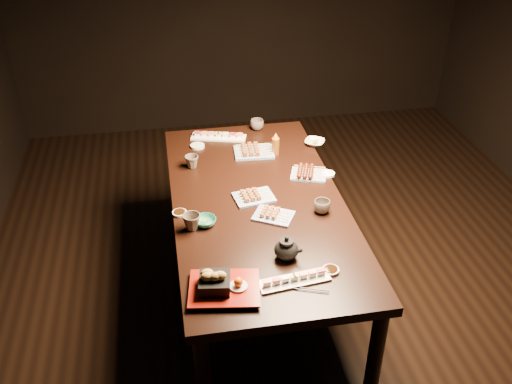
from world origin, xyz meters
TOP-DOWN VIEW (x-y plane):
  - ground at (0.00, 0.00)m, footprint 5.00×5.00m
  - dining_table at (-0.31, 0.00)m, footprint 1.23×1.94m
  - sushi_platter_near at (-0.27, -0.66)m, footprint 0.33×0.13m
  - sushi_platter_far at (-0.43, 0.75)m, footprint 0.36×0.18m
  - yakitori_plate_center at (-0.33, 0.02)m, footprint 0.23×0.18m
  - yakitori_plate_right at (-0.26, -0.17)m, footprint 0.24×0.22m
  - yakitori_plate_left at (-0.24, 0.51)m, footprint 0.25×0.19m
  - tsukune_plate at (0.02, 0.20)m, footprint 0.23×0.20m
  - edamame_bowl_green at (-0.61, -0.17)m, footprint 0.13×0.13m
  - edamame_bowl_cream at (0.15, 0.56)m, footprint 0.16×0.16m
  - tempura_tray at (-0.57, -0.67)m, footprint 0.33×0.28m
  - teacup_near_left at (-0.67, -0.19)m, footprint 0.09×0.09m
  - teacup_mid_right at (-0.00, -0.17)m, footprint 0.11×0.11m
  - teacup_far_left at (-0.62, 0.41)m, footprint 0.10×0.10m
  - teacup_far_right at (-0.16, 0.83)m, footprint 0.09×0.09m
  - teapot at (-0.26, -0.49)m, footprint 0.18×0.18m
  - condiment_bottle at (-0.11, 0.48)m, footprint 0.06×0.06m
  - sauce_dish_west at (-0.73, -0.05)m, footprint 0.08×0.08m
  - sauce_dish_east at (0.13, 0.19)m, footprint 0.08×0.08m
  - sauce_dish_se at (-0.09, -0.62)m, footprint 0.10×0.10m
  - sauce_dish_nw at (-0.57, 0.65)m, footprint 0.11×0.11m
  - chopsticks_near at (-0.59, -0.59)m, footprint 0.24×0.02m
  - chopsticks_se at (-0.24, -0.72)m, footprint 0.20×0.09m

SIDE VIEW (x-z plane):
  - ground at x=0.00m, z-range 0.00..0.00m
  - dining_table at x=-0.31m, z-range 0.00..0.75m
  - chopsticks_se at x=-0.24m, z-range 0.75..0.76m
  - chopsticks_near at x=-0.59m, z-range 0.75..0.76m
  - sauce_dish_west at x=-0.73m, z-range 0.75..0.76m
  - sauce_dish_se at x=-0.09m, z-range 0.75..0.76m
  - sauce_dish_east at x=0.13m, z-range 0.75..0.76m
  - sauce_dish_nw at x=-0.57m, z-range 0.75..0.77m
  - edamame_bowl_cream at x=0.15m, z-range 0.75..0.78m
  - edamame_bowl_green at x=-0.61m, z-range 0.75..0.78m
  - sushi_platter_near at x=-0.27m, z-range 0.75..0.79m
  - sushi_platter_far at x=-0.43m, z-range 0.75..0.79m
  - yakitori_plate_right at x=-0.26m, z-range 0.75..0.80m
  - tsukune_plate at x=0.02m, z-range 0.75..0.80m
  - yakitori_plate_center at x=-0.33m, z-range 0.75..0.80m
  - yakitori_plate_left at x=-0.24m, z-range 0.75..0.81m
  - teacup_mid_right at x=0.00m, z-range 0.75..0.82m
  - teacup_far_right at x=-0.16m, z-range 0.75..0.82m
  - teacup_far_left at x=-0.62m, z-range 0.75..0.82m
  - teacup_near_left at x=-0.67m, z-range 0.75..0.83m
  - tempura_tray at x=-0.57m, z-range 0.75..0.86m
  - teapot at x=-0.26m, z-range 0.75..0.86m
  - condiment_bottle at x=-0.11m, z-range 0.75..0.89m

